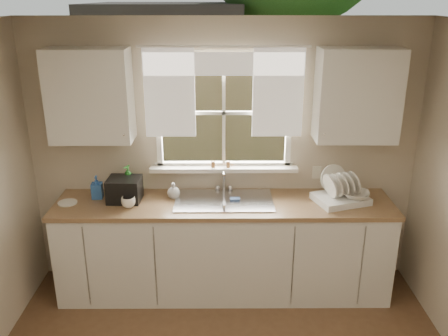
{
  "coord_description": "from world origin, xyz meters",
  "views": [
    {
      "loc": [
        -0.02,
        -2.21,
        2.66
      ],
      "look_at": [
        0.0,
        1.65,
        1.25
      ],
      "focal_mm": 38.0,
      "sensor_mm": 36.0,
      "label": 1
    }
  ],
  "objects_px": {
    "soap_bottle_a": "(129,181)",
    "cup": "(128,202)",
    "black_appliance": "(125,189)",
    "dish_rack": "(340,194)"
  },
  "relations": [
    {
      "from": "soap_bottle_a",
      "to": "cup",
      "type": "relative_size",
      "value": 2.35
    },
    {
      "from": "cup",
      "to": "black_appliance",
      "type": "bearing_deg",
      "value": 107.2
    },
    {
      "from": "soap_bottle_a",
      "to": "black_appliance",
      "type": "xyz_separation_m",
      "value": [
        -0.02,
        -0.11,
        -0.04
      ]
    },
    {
      "from": "dish_rack",
      "to": "soap_bottle_a",
      "type": "xyz_separation_m",
      "value": [
        -1.92,
        0.15,
        0.07
      ]
    },
    {
      "from": "dish_rack",
      "to": "soap_bottle_a",
      "type": "height_order",
      "value": "dish_rack"
    },
    {
      "from": "dish_rack",
      "to": "black_appliance",
      "type": "bearing_deg",
      "value": 178.9
    },
    {
      "from": "soap_bottle_a",
      "to": "cup",
      "type": "height_order",
      "value": "soap_bottle_a"
    },
    {
      "from": "soap_bottle_a",
      "to": "dish_rack",
      "type": "bearing_deg",
      "value": 20.05
    },
    {
      "from": "dish_rack",
      "to": "soap_bottle_a",
      "type": "relative_size",
      "value": 1.81
    },
    {
      "from": "dish_rack",
      "to": "cup",
      "type": "xyz_separation_m",
      "value": [
        -1.88,
        -0.11,
        -0.03
      ]
    }
  ]
}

